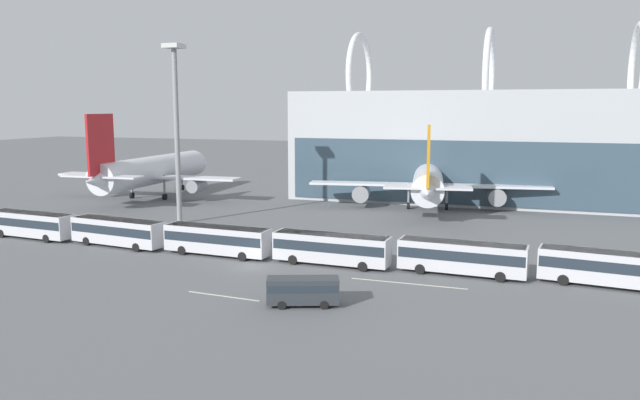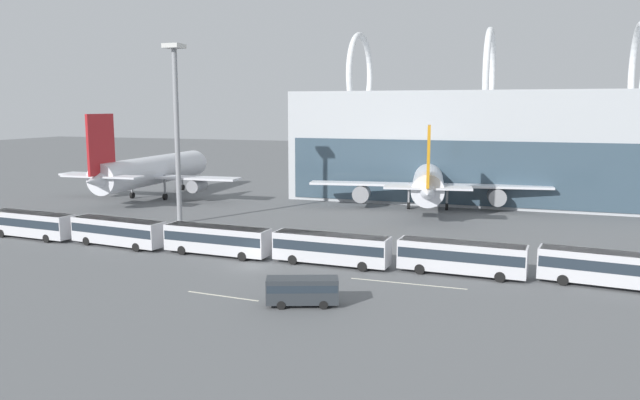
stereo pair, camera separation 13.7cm
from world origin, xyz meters
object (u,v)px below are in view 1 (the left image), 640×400
Objects in this scene: shuttle_bus_0 at (31,223)px; shuttle_bus_4 at (462,256)px; service_van_foreground at (303,289)px; shuttle_bus_2 at (217,239)px; shuttle_bus_5 at (610,267)px; airliner_at_gate_near at (150,171)px; airliner_at_gate_far at (428,180)px; shuttle_bus_1 at (118,230)px; floodlight_mast at (176,117)px; shuttle_bus_3 at (331,247)px.

shuttle_bus_0 is 51.92m from shuttle_bus_4.
shuttle_bus_0 is at bearing 141.13° from service_van_foreground.
shuttle_bus_2 is 19.88m from service_van_foreground.
shuttle_bus_2 and shuttle_bus_4 have the same top height.
service_van_foreground is (40.84, -13.71, -0.51)m from shuttle_bus_0.
shuttle_bus_5 is at bearing 4.73° from shuttle_bus_0.
shuttle_bus_0 is (5.65, -33.55, -3.02)m from airliner_at_gate_near.
airliner_at_gate_far is 3.04× the size of shuttle_bus_1.
floodlight_mast reaches higher than shuttle_bus_1.
floodlight_mast is (11.86, 14.67, 12.72)m from shuttle_bus_0.
shuttle_bus_2 reaches higher than service_van_foreground.
floodlight_mast is at bearing 135.81° from shuttle_bus_2.
airliner_at_gate_near is 66.39m from service_van_foreground.
shuttle_bus_0 is 38.94m from shuttle_bus_3.
shuttle_bus_2 is 1.00× the size of shuttle_bus_4.
shuttle_bus_2 is at bearing 3.32° from shuttle_bus_0.
airliner_at_gate_far is at bearing 87.46° from shuttle_bus_3.
shuttle_bus_0 is 22.75m from floodlight_mast.
shuttle_bus_0 is 1.00× the size of shuttle_bus_1.
shuttle_bus_3 is 25.97m from shuttle_bus_5.
shuttle_bus_0 is at bearing -172.91° from shuttle_bus_5.
shuttle_bus_4 is at bearing -172.34° from shuttle_bus_5.
shuttle_bus_5 is 2.01× the size of service_van_foreground.
airliner_at_gate_near is at bearing 104.09° from shuttle_bus_0.
service_van_foreground is (1.90, -13.24, -0.51)m from shuttle_bus_3.
shuttle_bus_3 is (-3.37, -38.81, -2.73)m from airliner_at_gate_far.
shuttle_bus_1 is 38.94m from shuttle_bus_4.
shuttle_bus_3 is 0.50× the size of floodlight_mast.
service_van_foreground is (14.88, -13.16, -0.51)m from shuttle_bus_2.
shuttle_bus_1 is at bearing -176.44° from shuttle_bus_4.
airliner_at_gate_near is at bearing 145.08° from shuttle_bus_3.
shuttle_bus_2 is 0.99× the size of shuttle_bus_5.
shuttle_bus_1 is 1.01× the size of shuttle_bus_4.
floodlight_mast is at bearing -140.23° from airliner_at_gate_near.
shuttle_bus_1 is (-29.33, -38.68, -2.73)m from airliner_at_gate_far.
airliner_at_gate_far is 6.10× the size of service_van_foreground.
shuttle_bus_5 is (51.92, 0.57, 0.00)m from shuttle_bus_1.
shuttle_bus_4 is (25.96, 0.60, 0.00)m from shuttle_bus_2.
shuttle_bus_3 is 1.99× the size of service_van_foreground.
shuttle_bus_2 and shuttle_bus_5 have the same top height.
airliner_at_gate_near reaches higher than shuttle_bus_0.
service_van_foreground is at bearing -19.04° from shuttle_bus_1.
shuttle_bus_1 is at bearing -154.27° from airliner_at_gate_near.
service_van_foreground is at bearing -14.03° from shuttle_bus_0.
shuttle_bus_2 is (-16.35, -38.89, -2.73)m from airliner_at_gate_far.
floodlight_mast reaches higher than shuttle_bus_5.
floodlight_mast is (17.51, -18.88, 9.70)m from airliner_at_gate_near.
airliner_at_gate_far reaches higher than shuttle_bus_5.
shuttle_bus_3 is at bearing -171.56° from shuttle_bus_5.
service_van_foreground is 0.25× the size of floodlight_mast.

